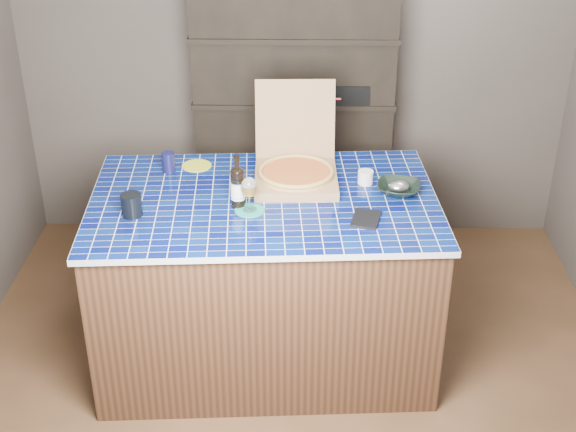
{
  "coord_description": "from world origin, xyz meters",
  "views": [
    {
      "loc": [
        0.06,
        -3.15,
        2.78
      ],
      "look_at": [
        -0.01,
        0.0,
        1.05
      ],
      "focal_mm": 50.0,
      "sensor_mm": 36.0,
      "label": 1
    }
  ],
  "objects_px": {
    "kitchen_island": "(265,278)",
    "pizza_box": "(296,170)",
    "mead_bottle": "(238,187)",
    "bowl": "(398,188)",
    "wine_glass": "(249,188)",
    "dvd_case": "(366,219)"
  },
  "relations": [
    {
      "from": "kitchen_island",
      "to": "pizza_box",
      "type": "bearing_deg",
      "value": 48.03
    },
    {
      "from": "mead_bottle",
      "to": "bowl",
      "type": "relative_size",
      "value": 1.25
    },
    {
      "from": "kitchen_island",
      "to": "mead_bottle",
      "type": "bearing_deg",
      "value": -148.6
    },
    {
      "from": "wine_glass",
      "to": "dvd_case",
      "type": "height_order",
      "value": "wine_glass"
    },
    {
      "from": "wine_glass",
      "to": "bowl",
      "type": "xyz_separation_m",
      "value": [
        0.73,
        0.2,
        -0.1
      ]
    },
    {
      "from": "kitchen_island",
      "to": "bowl",
      "type": "bearing_deg",
      "value": 2.53
    },
    {
      "from": "wine_glass",
      "to": "mead_bottle",
      "type": "bearing_deg",
      "value": 140.21
    },
    {
      "from": "pizza_box",
      "to": "bowl",
      "type": "bearing_deg",
      "value": -15.5
    },
    {
      "from": "pizza_box",
      "to": "bowl",
      "type": "xyz_separation_m",
      "value": [
        0.52,
        -0.13,
        -0.04
      ]
    },
    {
      "from": "pizza_box",
      "to": "dvd_case",
      "type": "height_order",
      "value": "pizza_box"
    },
    {
      "from": "kitchen_island",
      "to": "mead_bottle",
      "type": "distance_m",
      "value": 0.6
    },
    {
      "from": "pizza_box",
      "to": "dvd_case",
      "type": "bearing_deg",
      "value": -52.38
    },
    {
      "from": "pizza_box",
      "to": "wine_glass",
      "type": "bearing_deg",
      "value": -125.32
    },
    {
      "from": "pizza_box",
      "to": "dvd_case",
      "type": "xyz_separation_m",
      "value": [
        0.34,
        -0.41,
        -0.06
      ]
    },
    {
      "from": "wine_glass",
      "to": "bowl",
      "type": "bearing_deg",
      "value": 15.53
    },
    {
      "from": "mead_bottle",
      "to": "dvd_case",
      "type": "relative_size",
      "value": 1.54
    },
    {
      "from": "pizza_box",
      "to": "wine_glass",
      "type": "relative_size",
      "value": 3.02
    },
    {
      "from": "kitchen_island",
      "to": "mead_bottle",
      "type": "xyz_separation_m",
      "value": [
        -0.12,
        -0.08,
        0.58
      ]
    },
    {
      "from": "kitchen_island",
      "to": "wine_glass",
      "type": "xyz_separation_m",
      "value": [
        -0.06,
        -0.13,
        0.59
      ]
    },
    {
      "from": "pizza_box",
      "to": "mead_bottle",
      "type": "distance_m",
      "value": 0.4
    },
    {
      "from": "mead_bottle",
      "to": "wine_glass",
      "type": "bearing_deg",
      "value": -39.79
    },
    {
      "from": "kitchen_island",
      "to": "bowl",
      "type": "height_order",
      "value": "bowl"
    }
  ]
}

